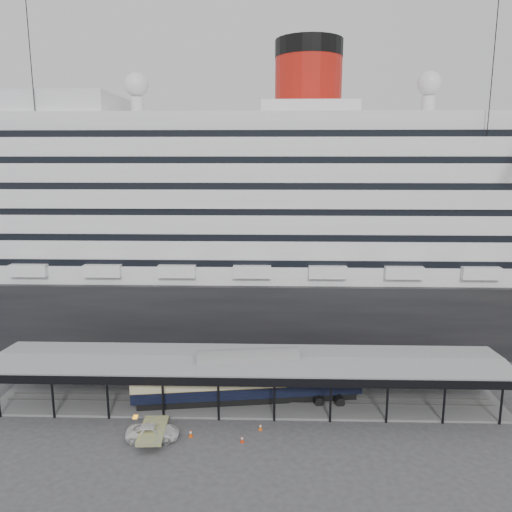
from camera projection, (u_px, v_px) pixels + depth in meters
The scene contains 8 objects.
ground at pixel (246, 425), 50.96m from camera, with size 200.00×200.00×0.00m, color #353537.
cruise_ship at pixel (255, 212), 78.78m from camera, with size 130.00×30.00×43.90m.
platform_canopy at pixel (248, 382), 55.40m from camera, with size 56.00×9.18×5.30m.
port_truck at pixel (153, 432), 48.31m from camera, with size 2.34×5.07×1.41m, color silver.
pullman_carriage at pixel (248, 377), 55.28m from camera, with size 25.50×6.65×24.83m.
traffic_cone_left at pixel (191, 433), 48.73m from camera, with size 0.51×0.51×0.78m.
traffic_cone_mid at pixel (242, 439), 47.80m from camera, with size 0.45×0.45×0.69m.
traffic_cone_right at pixel (260, 427), 49.96m from camera, with size 0.45×0.45×0.71m.
Camera 1 is at (2.32, -46.59, 26.85)m, focal length 35.00 mm.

